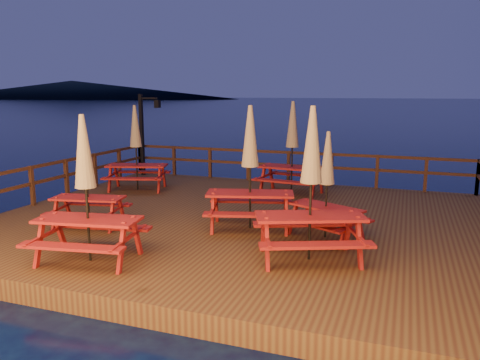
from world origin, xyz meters
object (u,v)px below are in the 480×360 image
Objects in this scene: picnic_table_1 at (292,147)px; picnic_table_2 at (250,166)px; lamp_post at (145,127)px; picnic_table_0 at (311,182)px.

picnic_table_2 is at bearing -83.70° from picnic_table_1.
lamp_post is 6.08m from picnic_table_1.
picnic_table_2 is at bearing 115.02° from picnic_table_0.
picnic_table_0 is 2.29m from picnic_table_2.
picnic_table_0 is at bearing -42.22° from lamp_post.
picnic_table_1 is 3.92m from picnic_table_2.
picnic_table_2 is (5.89, -5.32, -0.34)m from lamp_post.
picnic_table_0 reaches higher than picnic_table_1.
picnic_table_0 is 1.02× the size of picnic_table_2.
lamp_post is at bearing 121.84° from picnic_table_2.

